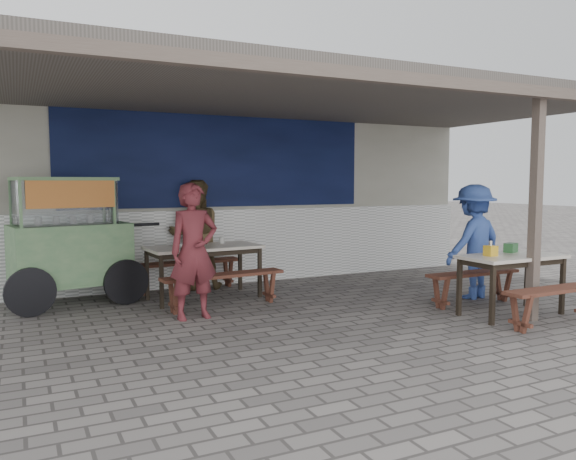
# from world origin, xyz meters

# --- Properties ---
(ground) EXTENTS (60.00, 60.00, 0.00)m
(ground) POSITION_xyz_m (0.00, 0.00, 0.00)
(ground) COLOR slate
(ground) RESTS_ON ground
(back_wall) EXTENTS (9.00, 1.28, 3.50)m
(back_wall) POSITION_xyz_m (-0.00, 3.58, 1.72)
(back_wall) COLOR #B3B1A1
(back_wall) RESTS_ON ground
(warung_roof) EXTENTS (9.00, 4.21, 2.81)m
(warung_roof) POSITION_xyz_m (0.02, 0.90, 2.71)
(warung_roof) COLOR #57514B
(warung_roof) RESTS_ON ground
(table_left) EXTENTS (1.62, 0.89, 0.75)m
(table_left) POSITION_xyz_m (-0.80, 2.00, 0.68)
(table_left) COLOR white
(table_left) RESTS_ON ground
(bench_left_street) EXTENTS (1.68, 0.42, 0.45)m
(bench_left_street) POSITION_xyz_m (-0.74, 1.33, 0.34)
(bench_left_street) COLOR brown
(bench_left_street) RESTS_ON ground
(bench_left_wall) EXTENTS (1.68, 0.42, 0.45)m
(bench_left_wall) POSITION_xyz_m (-0.86, 2.67, 0.34)
(bench_left_wall) COLOR brown
(bench_left_wall) RESTS_ON ground
(table_right) EXTENTS (1.32, 0.67, 0.75)m
(table_right) POSITION_xyz_m (2.33, -0.60, 0.67)
(table_right) COLOR white
(table_right) RESTS_ON ground
(bench_right_street) EXTENTS (1.42, 0.30, 0.45)m
(bench_right_street) POSITION_xyz_m (2.34, -1.23, 0.34)
(bench_right_street) COLOR brown
(bench_right_street) RESTS_ON ground
(bench_right_wall) EXTENTS (1.42, 0.30, 0.45)m
(bench_right_wall) POSITION_xyz_m (2.32, 0.03, 0.34)
(bench_right_wall) COLOR brown
(bench_right_wall) RESTS_ON ground
(vendor_cart) EXTENTS (2.06, 1.09, 1.71)m
(vendor_cart) POSITION_xyz_m (-2.53, 2.37, 0.93)
(vendor_cart) COLOR #7A9F6A
(vendor_cart) RESTS_ON ground
(patron_street_side) EXTENTS (0.62, 0.43, 1.64)m
(patron_street_side) POSITION_xyz_m (-1.25, 0.93, 0.82)
(patron_street_side) COLOR maroon
(patron_street_side) RESTS_ON ground
(patron_wall_side) EXTENTS (0.91, 0.76, 1.67)m
(patron_wall_side) POSITION_xyz_m (-0.70, 2.75, 0.84)
(patron_wall_side) COLOR brown
(patron_wall_side) RESTS_ON ground
(patron_right_table) EXTENTS (1.13, 0.77, 1.61)m
(patron_right_table) POSITION_xyz_m (2.65, 0.39, 0.81)
(patron_right_table) COLOR #3856AA
(patron_right_table) RESTS_ON ground
(tissue_box) EXTENTS (0.13, 0.13, 0.13)m
(tissue_box) POSITION_xyz_m (2.03, -0.54, 0.81)
(tissue_box) COLOR gold
(tissue_box) RESTS_ON table_right
(donation_box) EXTENTS (0.21, 0.17, 0.12)m
(donation_box) POSITION_xyz_m (2.52, -0.40, 0.81)
(donation_box) COLOR #2D6534
(donation_box) RESTS_ON table_right
(condiment_jar) EXTENTS (0.08, 0.08, 0.09)m
(condiment_jar) POSITION_xyz_m (-0.46, 2.23, 0.80)
(condiment_jar) COLOR beige
(condiment_jar) RESTS_ON table_left
(condiment_bowl) EXTENTS (0.23, 0.23, 0.04)m
(condiment_bowl) POSITION_xyz_m (-1.14, 2.09, 0.77)
(condiment_bowl) COLOR silver
(condiment_bowl) RESTS_ON table_left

